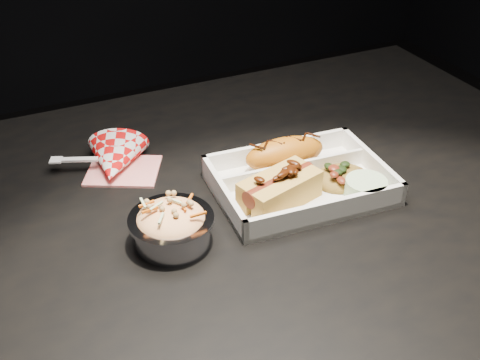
% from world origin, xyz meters
% --- Properties ---
extents(dining_table, '(1.20, 0.80, 0.75)m').
position_xyz_m(dining_table, '(0.00, 0.00, 0.66)').
color(dining_table, black).
rests_on(dining_table, ground).
extents(food_tray, '(0.26, 0.20, 0.04)m').
position_xyz_m(food_tray, '(0.10, -0.02, 0.76)').
color(food_tray, silver).
rests_on(food_tray, dining_table).
extents(fried_pastry, '(0.13, 0.06, 0.05)m').
position_xyz_m(fried_pastry, '(0.11, 0.03, 0.78)').
color(fried_pastry, '#C26913').
rests_on(fried_pastry, food_tray).
extents(hotdog, '(0.13, 0.09, 0.06)m').
position_xyz_m(hotdog, '(0.06, -0.04, 0.78)').
color(hotdog, gold).
rests_on(hotdog, food_tray).
extents(fried_rice_mound, '(0.09, 0.08, 0.03)m').
position_xyz_m(fried_rice_mound, '(0.17, -0.04, 0.77)').
color(fried_rice_mound, olive).
rests_on(fried_rice_mound, food_tray).
extents(cupcake_liner, '(0.06, 0.06, 0.03)m').
position_xyz_m(cupcake_liner, '(0.17, -0.09, 0.77)').
color(cupcake_liner, beige).
rests_on(cupcake_liner, food_tray).
extents(foil_coleslaw_cup, '(0.11, 0.11, 0.07)m').
position_xyz_m(foil_coleslaw_cup, '(-0.11, -0.06, 0.78)').
color(foil_coleslaw_cup, silver).
rests_on(foil_coleslaw_cup, dining_table).
extents(napkin_fork, '(0.17, 0.14, 0.10)m').
position_xyz_m(napkin_fork, '(-0.13, 0.15, 0.77)').
color(napkin_fork, red).
rests_on(napkin_fork, dining_table).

